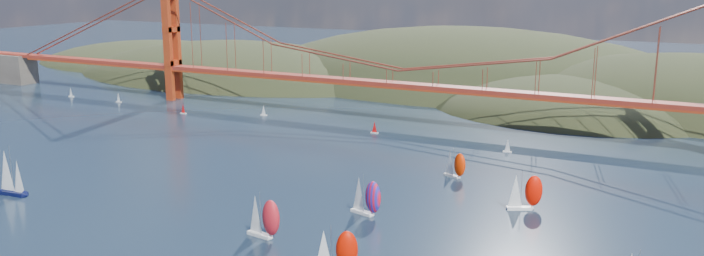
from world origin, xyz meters
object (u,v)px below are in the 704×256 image
(racer_1, at_px, (335,251))
(racer_rwb, at_px, (365,196))
(racer_3, at_px, (524,191))
(racer_0, at_px, (263,216))
(sloop_navy, at_px, (10,173))
(racer_5, at_px, (454,164))

(racer_1, distance_m, racer_rwb, 35.93)
(racer_3, relative_size, racer_rwb, 0.98)
(racer_1, xyz_separation_m, racer_rwb, (-9.75, 34.59, 0.08))
(racer_0, bearing_deg, racer_1, -12.69)
(racer_3, bearing_deg, sloop_navy, 174.47)
(sloop_navy, relative_size, racer_1, 1.35)
(racer_3, bearing_deg, racer_5, 115.11)
(racer_1, height_order, racer_5, racer_1)
(sloop_navy, distance_m, racer_0, 80.62)
(sloop_navy, relative_size, racer_rwb, 1.32)
(sloop_navy, xyz_separation_m, racer_1, (104.75, -4.51, -1.28))
(racer_0, relative_size, racer_rwb, 1.02)
(racer_0, distance_m, racer_rwb, 28.67)
(racer_0, relative_size, racer_5, 1.21)
(racer_5, xyz_separation_m, racer_rwb, (-9.63, -41.70, 0.76))
(racer_5, bearing_deg, racer_3, -13.61)
(sloop_navy, bearing_deg, racer_5, 29.79)
(racer_rwb, bearing_deg, racer_3, 47.27)
(racer_0, bearing_deg, racer_5, 79.43)
(sloop_navy, xyz_separation_m, racer_3, (130.11, 52.22, -1.27))
(sloop_navy, height_order, racer_1, sloop_navy)
(racer_3, height_order, racer_5, racer_3)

